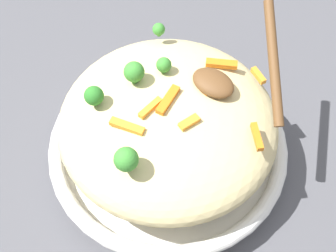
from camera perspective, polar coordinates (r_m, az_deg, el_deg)
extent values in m
plane|color=#4C4C51|center=(0.67, 0.00, -3.80)|extent=(2.40, 2.40, 0.00)
cylinder|color=white|center=(0.66, 0.00, -3.27)|extent=(0.30, 0.30, 0.02)
torus|color=white|center=(0.64, 0.00, -2.25)|extent=(0.33, 0.33, 0.02)
torus|color=black|center=(0.64, 0.00, -2.06)|extent=(0.32, 0.32, 0.00)
ellipsoid|color=#DBC689|center=(0.60, 0.00, 0.38)|extent=(0.28, 0.28, 0.09)
cube|color=orange|center=(0.58, 5.29, 4.62)|extent=(0.01, 0.03, 0.01)
cube|color=orange|center=(0.54, -5.03, -0.03)|extent=(0.04, 0.02, 0.01)
cube|color=orange|center=(0.61, 6.56, 7.57)|extent=(0.04, 0.03, 0.01)
cube|color=orange|center=(0.60, 10.97, 6.08)|extent=(0.03, 0.02, 0.01)
cube|color=orange|center=(0.54, 2.59, 0.41)|extent=(0.02, 0.03, 0.01)
cube|color=orange|center=(0.56, 0.16, 3.53)|extent=(0.02, 0.05, 0.01)
cube|color=orange|center=(0.55, 10.81, -1.28)|extent=(0.03, 0.03, 0.01)
cube|color=orange|center=(0.55, -2.17, 2.24)|extent=(0.01, 0.04, 0.01)
cylinder|color=#377928|center=(0.58, -4.34, 5.50)|extent=(0.01, 0.01, 0.01)
sphere|color=#3D8E33|center=(0.57, -4.42, 6.38)|extent=(0.03, 0.03, 0.03)
cylinder|color=#377928|center=(0.59, -0.51, 6.83)|extent=(0.01, 0.01, 0.01)
sphere|color=#3D8E33|center=(0.59, -0.52, 7.48)|extent=(0.02, 0.02, 0.02)
cylinder|color=#296820|center=(0.57, -8.88, 2.96)|extent=(0.01, 0.01, 0.01)
sphere|color=#2D7A28|center=(0.56, -9.04, 3.67)|extent=(0.02, 0.02, 0.02)
cylinder|color=#377928|center=(0.64, -1.13, 11.19)|extent=(0.01, 0.01, 0.00)
sphere|color=#3D8E33|center=(0.64, -1.14, 11.73)|extent=(0.02, 0.02, 0.02)
cylinder|color=#377928|center=(0.52, -5.01, -4.88)|extent=(0.01, 0.01, 0.01)
sphere|color=#3D8E33|center=(0.51, -5.13, -4.07)|extent=(0.03, 0.03, 0.03)
ellipsoid|color=brown|center=(0.58, 5.54, 5.28)|extent=(0.06, 0.04, 0.02)
cylinder|color=brown|center=(0.57, 12.78, 7.58)|extent=(0.11, 0.11, 0.08)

